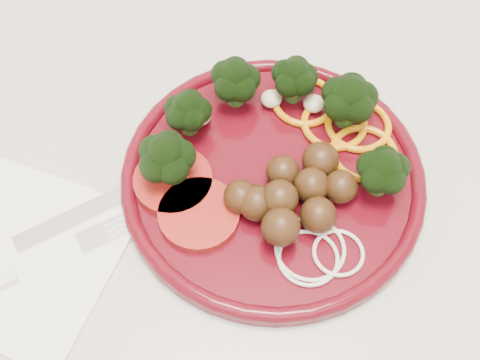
{
  "coord_description": "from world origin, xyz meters",
  "views": [
    {
      "loc": [
        -0.01,
        1.43,
        1.38
      ],
      "look_at": [
        -0.01,
        1.71,
        0.92
      ],
      "focal_mm": 45.0,
      "sensor_mm": 36.0,
      "label": 1
    }
  ],
  "objects": [
    {
      "name": "counter",
      "position": [
        0.0,
        1.7,
        0.45
      ],
      "size": [
        2.4,
        0.6,
        0.9
      ],
      "color": "beige",
      "rests_on": "ground"
    },
    {
      "name": "plate",
      "position": [
        0.03,
        1.74,
        0.92
      ],
      "size": [
        0.28,
        0.28,
        0.06
      ],
      "rotation": [
        0.0,
        0.0,
        0.37
      ],
      "color": "#47060F",
      "rests_on": "counter"
    },
    {
      "name": "napkin",
      "position": [
        -0.19,
        1.65,
        0.9
      ],
      "size": [
        0.21,
        0.21,
        0.0
      ],
      "primitive_type": "cube",
      "rotation": [
        0.0,
        0.0,
        1.19
      ],
      "color": "white",
      "rests_on": "counter"
    }
  ]
}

